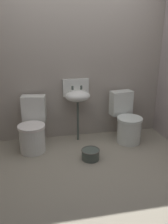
% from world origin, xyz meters
% --- Properties ---
extents(ground_plane, '(3.33, 2.52, 0.08)m').
position_xyz_m(ground_plane, '(0.00, 0.00, -0.04)').
color(ground_plane, gray).
extents(wall_back, '(3.33, 0.10, 2.36)m').
position_xyz_m(wall_back, '(0.00, 1.11, 1.18)').
color(wall_back, '#A4998E').
rests_on(wall_back, ground).
extents(toilet_left, '(0.47, 0.64, 0.78)m').
position_xyz_m(toilet_left, '(-0.70, 0.71, 0.32)').
color(toilet_left, white).
rests_on(toilet_left, ground).
extents(toilet_right, '(0.47, 0.64, 0.78)m').
position_xyz_m(toilet_right, '(0.80, 0.71, 0.32)').
color(toilet_right, white).
rests_on(toilet_right, ground).
extents(sink, '(0.42, 0.35, 0.99)m').
position_xyz_m(sink, '(0.02, 0.90, 0.75)').
color(sink, '#4B554D').
rests_on(sink, ground).
extents(bucket, '(0.26, 0.26, 0.15)m').
position_xyz_m(bucket, '(0.09, 0.22, 0.08)').
color(bucket, '#4B554D').
rests_on(bucket, ground).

